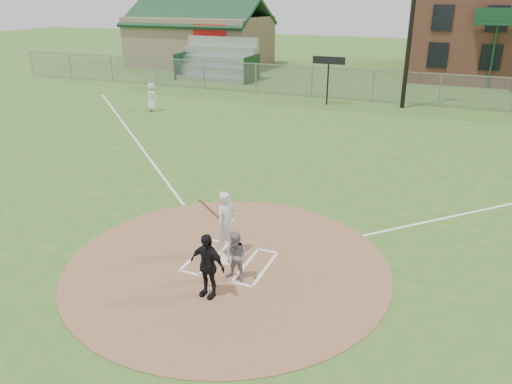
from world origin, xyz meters
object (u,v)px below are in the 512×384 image
at_px(home_plate, 226,260).
at_px(batter_at_plate, 227,223).
at_px(ondeck_player, 152,97).
at_px(catcher, 236,257).
at_px(umpire, 207,265).

height_order(home_plate, batter_at_plate, batter_at_plate).
bearing_deg(ondeck_player, catcher, 156.18).
relative_size(catcher, ondeck_player, 0.77).
xyz_separation_m(umpire, batter_at_plate, (-0.43, 1.99, 0.10)).
height_order(catcher, umpire, umpire).
bearing_deg(umpire, home_plate, 108.99).
height_order(catcher, batter_at_plate, batter_at_plate).
bearing_deg(home_plate, umpire, -80.11).
distance_m(umpire, ondeck_player, 19.95).
xyz_separation_m(home_plate, ondeck_player, (-11.54, 14.48, 0.78)).
distance_m(umpire, batter_at_plate, 2.04).
xyz_separation_m(ondeck_player, batter_at_plate, (11.39, -14.08, 0.10)).
bearing_deg(home_plate, batter_at_plate, 110.61).
bearing_deg(batter_at_plate, umpire, -77.85).
distance_m(home_plate, catcher, 1.14).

